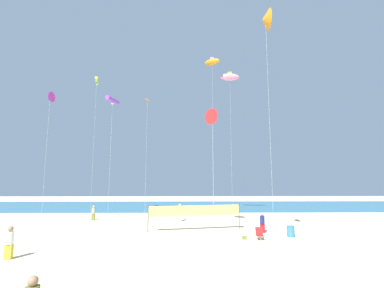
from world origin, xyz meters
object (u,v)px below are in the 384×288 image
(trash_barrel, at_px, (291,231))
(kite_pink_inflatable, at_px, (230,77))
(kite_magenta_delta, at_px, (50,97))
(folding_beach_chair, at_px, (260,233))
(kite_red_delta, at_px, (212,117))
(beachgoer_white_shirt, at_px, (10,241))
(beach_handbag, at_px, (244,238))
(kite_violet_tube, at_px, (113,101))
(beachgoer_navy_shirt, at_px, (262,222))
(beachgoer_sage_shirt, at_px, (93,212))
(volleyball_net, at_px, (195,212))
(beachgoer_coral_shirt, at_px, (180,212))
(kite_orange_diamond, at_px, (148,102))
(kite_yellow_tube, at_px, (97,81))
(kite_orange_delta, at_px, (266,20))
(kite_orange_inflatable, at_px, (212,62))

(trash_barrel, distance_m, kite_pink_inflatable, 22.44)
(kite_magenta_delta, bearing_deg, folding_beach_chair, -16.86)
(folding_beach_chair, relative_size, kite_red_delta, 0.08)
(beachgoer_white_shirt, xyz_separation_m, beach_handbag, (14.36, 4.82, -0.84))
(kite_violet_tube, bearing_deg, kite_magenta_delta, 179.48)
(beachgoer_navy_shirt, bearing_deg, beachgoer_sage_shirt, -53.16)
(kite_red_delta, bearing_deg, volleyball_net, -146.18)
(beach_handbag, bearing_deg, kite_magenta_delta, 162.38)
(folding_beach_chair, distance_m, kite_magenta_delta, 23.64)
(beachgoer_coral_shirt, bearing_deg, kite_orange_diamond, -152.33)
(kite_violet_tube, bearing_deg, beachgoer_coral_shirt, 27.01)
(beachgoer_navy_shirt, relative_size, kite_orange_diamond, 0.12)
(beachgoer_white_shirt, bearing_deg, folding_beach_chair, -179.22)
(beachgoer_sage_shirt, height_order, kite_yellow_tube, kite_yellow_tube)
(trash_barrel, relative_size, kite_violet_tube, 0.07)
(beachgoer_coral_shirt, distance_m, kite_yellow_tube, 21.12)
(beachgoer_sage_shirt, distance_m, kite_orange_diamond, 14.01)
(folding_beach_chair, xyz_separation_m, kite_orange_delta, (0.31, -2.44, 15.66))
(beachgoer_navy_shirt, relative_size, trash_barrel, 2.01)
(beachgoer_navy_shirt, distance_m, kite_yellow_tube, 27.98)
(beachgoer_sage_shirt, xyz_separation_m, volleyball_net, (11.19, -6.46, 0.77))
(beachgoer_coral_shirt, height_order, beachgoer_navy_shirt, beachgoer_coral_shirt)
(kite_violet_tube, bearing_deg, kite_red_delta, -5.04)
(trash_barrel, bearing_deg, kite_yellow_tube, 146.28)
(kite_magenta_delta, bearing_deg, volleyball_net, -8.17)
(beachgoer_white_shirt, relative_size, kite_magenta_delta, 0.14)
(kite_red_delta, bearing_deg, kite_orange_inflatable, 84.36)
(beach_handbag, height_order, kite_pink_inflatable, kite_pink_inflatable)
(kite_orange_diamond, xyz_separation_m, kite_red_delta, (7.16, -5.27, -3.07))
(kite_orange_diamond, relative_size, kite_violet_tube, 1.11)
(kite_orange_diamond, relative_size, kite_orange_inflatable, 0.68)
(beachgoer_sage_shirt, bearing_deg, beachgoer_navy_shirt, -131.46)
(beach_handbag, bearing_deg, beachgoer_white_shirt, -161.45)
(kite_orange_delta, height_order, kite_violet_tube, kite_orange_delta)
(trash_barrel, xyz_separation_m, kite_red_delta, (-5.70, 3.92, 10.15))
(beachgoer_coral_shirt, xyz_separation_m, kite_orange_inflatable, (4.08, 4.09, 19.07))
(volleyball_net, relative_size, kite_violet_tube, 0.65)
(beachgoer_sage_shirt, distance_m, kite_red_delta, 17.01)
(folding_beach_chair, relative_size, kite_orange_diamond, 0.06)
(folding_beach_chair, height_order, kite_orange_delta, kite_orange_delta)
(volleyball_net, distance_m, beach_handbag, 5.35)
(kite_orange_diamond, bearing_deg, kite_yellow_tube, 149.53)
(beachgoer_navy_shirt, height_order, kite_orange_delta, kite_orange_delta)
(beachgoer_coral_shirt, bearing_deg, beachgoer_sage_shirt, -144.73)
(beach_handbag, distance_m, kite_orange_inflatable, 23.98)
(kite_orange_diamond, bearing_deg, trash_barrel, -35.55)
(beachgoer_white_shirt, relative_size, trash_barrel, 2.18)
(kite_orange_delta, bearing_deg, kite_pink_inflatable, 89.84)
(folding_beach_chair, bearing_deg, beachgoer_navy_shirt, 30.33)
(volleyball_net, relative_size, kite_magenta_delta, 0.62)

